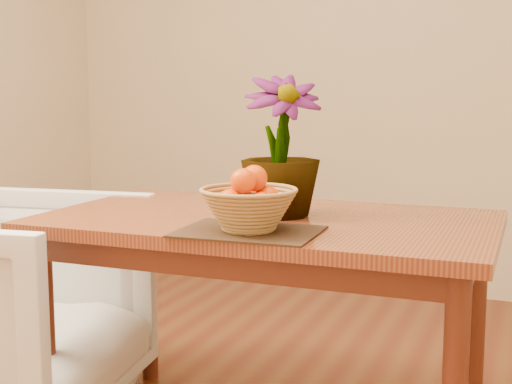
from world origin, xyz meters
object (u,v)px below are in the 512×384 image
at_px(table, 267,244).
at_px(wicker_basket, 249,211).
at_px(armchair, 0,298).
at_px(potted_plant, 281,146).

relative_size(table, wicker_basket, 5.12).
height_order(wicker_basket, armchair, wicker_basket).
bearing_deg(wicker_basket, armchair, 174.60).
distance_m(wicker_basket, armchair, 1.04).
distance_m(table, armchair, 0.97).
distance_m(table, potted_plant, 0.31).
bearing_deg(armchair, wicker_basket, -102.47).
xyz_separation_m(potted_plant, armchair, (-0.96, -0.19, -0.54)).
height_order(potted_plant, armchair, potted_plant).
xyz_separation_m(wicker_basket, potted_plant, (-0.01, 0.28, 0.16)).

